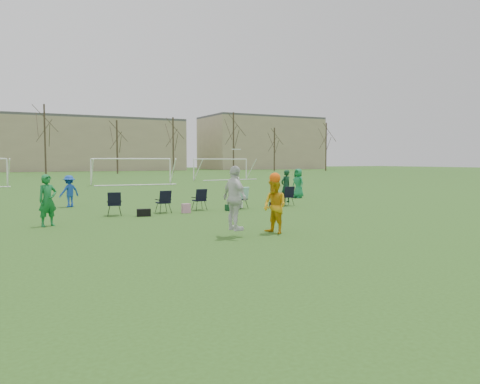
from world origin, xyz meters
TOP-DOWN VIEW (x-y plane):
  - ground at (0.00, 0.00)m, footprint 260.00×260.00m
  - fielder_green_near at (-5.67, 5.92)m, footprint 0.76×0.64m
  - fielder_blue at (-4.10, 12.56)m, footprint 1.14×0.92m
  - fielder_green_far at (8.90, 12.03)m, footprint 0.71×0.95m
  - center_contest at (-0.33, 0.95)m, footprint 2.08×1.16m
  - sideline_setup at (1.91, 8.15)m, footprint 9.27×1.68m
  - goal_mid at (4.00, 32.00)m, footprint 7.40×0.63m
  - goal_right at (16.00, 38.00)m, footprint 7.35×1.14m
  - tree_line at (0.24, 69.85)m, footprint 110.28×3.28m
  - building_row at (6.73, 96.00)m, footprint 126.00×16.00m

SIDE VIEW (x-z plane):
  - ground at x=0.00m, z-range 0.00..0.00m
  - sideline_setup at x=1.91m, z-range -0.36..1.43m
  - fielder_blue at x=-4.10m, z-range 0.00..1.54m
  - fielder_green_far at x=8.90m, z-range 0.00..1.76m
  - fielder_green_near at x=-5.67m, z-range 0.00..1.78m
  - center_contest at x=-0.33m, z-range -0.28..2.32m
  - goal_mid at x=4.00m, z-range 0.69..3.15m
  - goal_right at x=16.00m, z-range 0.69..3.15m
  - tree_line at x=0.24m, z-range -0.61..10.79m
  - building_row at x=6.73m, z-range -0.51..12.49m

